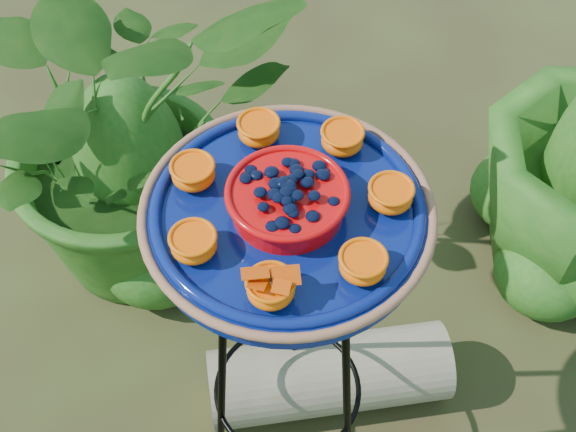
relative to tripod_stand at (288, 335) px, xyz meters
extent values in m
torus|color=black|center=(0.00, 0.00, 0.33)|extent=(0.25, 0.25, 0.02)
torus|color=black|center=(0.00, 0.00, -0.22)|extent=(0.31, 0.31, 0.01)
cylinder|color=black|center=(0.00, 0.14, -0.10)|extent=(0.02, 0.08, 0.85)
cylinder|color=black|center=(-0.12, -0.07, -0.10)|extent=(0.08, 0.06, 0.85)
cylinder|color=black|center=(0.12, -0.07, -0.10)|extent=(0.08, 0.05, 0.85)
cylinder|color=navy|center=(0.00, 0.00, 0.36)|extent=(0.44, 0.44, 0.04)
torus|color=#9B5E46|center=(0.00, 0.00, 0.37)|extent=(0.45, 0.45, 0.02)
torus|color=navy|center=(0.00, 0.00, 0.38)|extent=(0.42, 0.42, 0.02)
cylinder|color=red|center=(0.00, 0.00, 0.40)|extent=(0.17, 0.17, 0.04)
torus|color=red|center=(0.00, 0.00, 0.42)|extent=(0.19, 0.19, 0.01)
ellipsoid|color=black|center=(0.00, 0.00, 0.42)|extent=(0.15, 0.15, 0.03)
ellipsoid|color=#EB4D02|center=(0.15, 0.03, 0.39)|extent=(0.07, 0.07, 0.03)
cylinder|color=orange|center=(0.15, 0.03, 0.41)|extent=(0.06, 0.06, 0.01)
ellipsoid|color=#EB4D02|center=(0.07, 0.14, 0.39)|extent=(0.07, 0.07, 0.03)
cylinder|color=orange|center=(0.07, 0.14, 0.41)|extent=(0.06, 0.06, 0.01)
ellipsoid|color=#EB4D02|center=(-0.06, 0.14, 0.39)|extent=(0.07, 0.07, 0.03)
cylinder|color=orange|center=(-0.06, 0.14, 0.41)|extent=(0.06, 0.06, 0.01)
ellipsoid|color=#EB4D02|center=(-0.15, 0.04, 0.39)|extent=(0.07, 0.07, 0.03)
cylinder|color=orange|center=(-0.15, 0.04, 0.41)|extent=(0.06, 0.06, 0.01)
ellipsoid|color=#EB4D02|center=(-0.13, -0.09, 0.39)|extent=(0.07, 0.07, 0.03)
cylinder|color=orange|center=(-0.13, -0.09, 0.41)|extent=(0.06, 0.06, 0.01)
ellipsoid|color=#EB4D02|center=(-0.01, -0.15, 0.39)|extent=(0.07, 0.07, 0.03)
cylinder|color=orange|center=(-0.01, -0.15, 0.41)|extent=(0.06, 0.06, 0.01)
ellipsoid|color=#EB4D02|center=(0.12, -0.10, 0.39)|extent=(0.07, 0.07, 0.03)
cylinder|color=orange|center=(0.12, -0.10, 0.41)|extent=(0.06, 0.06, 0.01)
cylinder|color=black|center=(-0.01, -0.15, 0.42)|extent=(0.01, 0.03, 0.00)
cube|color=#E73B04|center=(-0.03, -0.15, 0.43)|extent=(0.04, 0.04, 0.01)
cube|color=#E73B04|center=(0.01, -0.15, 0.43)|extent=(0.04, 0.04, 0.01)
cylinder|color=gray|center=(0.08, 0.14, -0.42)|extent=(0.60, 0.33, 0.19)
imported|color=#1C5015|center=(-0.46, 0.56, -0.06)|extent=(1.08, 1.05, 0.91)
camera|label=1|loc=(0.08, -0.75, 1.32)|focal=50.00mm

